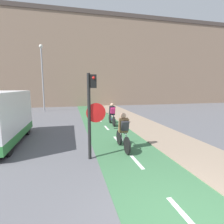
{
  "coord_description": "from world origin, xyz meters",
  "views": [
    {
      "loc": [
        -2.09,
        -2.18,
        2.51
      ],
      "look_at": [
        0.0,
        6.57,
        1.2
      ],
      "focal_mm": 28.0,
      "sensor_mm": 36.0,
      "label": 1
    }
  ],
  "objects_px": {
    "cyclist_near": "(123,132)",
    "cyclist_far": "(112,115)",
    "street_lamp_far": "(42,71)",
    "traffic_light_pole": "(92,107)"
  },
  "relations": [
    {
      "from": "cyclist_near",
      "to": "cyclist_far",
      "type": "height_order",
      "value": "cyclist_near"
    },
    {
      "from": "traffic_light_pole",
      "to": "cyclist_far",
      "type": "distance_m",
      "value": 5.56
    },
    {
      "from": "traffic_light_pole",
      "to": "cyclist_near",
      "type": "distance_m",
      "value": 1.82
    },
    {
      "from": "traffic_light_pole",
      "to": "cyclist_far",
      "type": "xyz_separation_m",
      "value": [
        1.93,
        5.08,
        -1.13
      ]
    },
    {
      "from": "traffic_light_pole",
      "to": "cyclist_far",
      "type": "bearing_deg",
      "value": 69.2
    },
    {
      "from": "street_lamp_far",
      "to": "cyclist_near",
      "type": "distance_m",
      "value": 13.73
    },
    {
      "from": "traffic_light_pole",
      "to": "cyclist_near",
      "type": "bearing_deg",
      "value": 23.63
    },
    {
      "from": "street_lamp_far",
      "to": "cyclist_far",
      "type": "xyz_separation_m",
      "value": [
        5.25,
        -7.97,
        -3.34
      ]
    },
    {
      "from": "street_lamp_far",
      "to": "cyclist_far",
      "type": "bearing_deg",
      "value": -56.62
    },
    {
      "from": "traffic_light_pole",
      "to": "street_lamp_far",
      "type": "bearing_deg",
      "value": 104.27
    }
  ]
}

